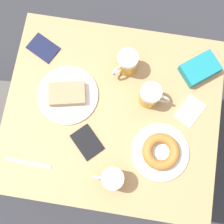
{
  "coord_description": "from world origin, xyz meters",
  "views": [
    {
      "loc": [
        -0.27,
        -0.04,
        2.02
      ],
      "look_at": [
        0.0,
        0.0,
        0.77
      ],
      "focal_mm": 50.0,
      "sensor_mm": 36.0,
      "label": 1
    }
  ],
  "objects_px": {
    "beer_mug_left": "(112,179)",
    "passport_near_edge": "(43,48)",
    "plate_with_donut": "(161,152)",
    "beer_mug_center": "(151,96)",
    "beer_mug_right": "(127,63)",
    "plate_with_cake": "(67,94)",
    "blue_pouch": "(200,69)",
    "passport_far_edge": "(87,142)",
    "napkin_folded": "(190,111)",
    "fork": "(29,163)"
  },
  "relations": [
    {
      "from": "beer_mug_right",
      "to": "passport_far_edge",
      "type": "bearing_deg",
      "value": 162.31
    },
    {
      "from": "blue_pouch",
      "to": "passport_near_edge",
      "type": "bearing_deg",
      "value": 90.46
    },
    {
      "from": "passport_far_edge",
      "to": "napkin_folded",
      "type": "bearing_deg",
      "value": -63.81
    },
    {
      "from": "plate_with_donut",
      "to": "beer_mug_center",
      "type": "distance_m",
      "value": 0.23
    },
    {
      "from": "passport_near_edge",
      "to": "plate_with_donut",
      "type": "bearing_deg",
      "value": -123.33
    },
    {
      "from": "plate_with_donut",
      "to": "blue_pouch",
      "type": "height_order",
      "value": "plate_with_donut"
    },
    {
      "from": "plate_with_donut",
      "to": "fork",
      "type": "xyz_separation_m",
      "value": [
        -0.13,
        0.51,
        -0.02
      ]
    },
    {
      "from": "beer_mug_center",
      "to": "passport_near_edge",
      "type": "height_order",
      "value": "beer_mug_center"
    },
    {
      "from": "beer_mug_right",
      "to": "fork",
      "type": "xyz_separation_m",
      "value": [
        -0.46,
        0.33,
        -0.05
      ]
    },
    {
      "from": "beer_mug_right",
      "to": "napkin_folded",
      "type": "relative_size",
      "value": 0.77
    },
    {
      "from": "beer_mug_left",
      "to": "passport_near_edge",
      "type": "distance_m",
      "value": 0.63
    },
    {
      "from": "napkin_folded",
      "to": "fork",
      "type": "xyz_separation_m",
      "value": [
        -0.32,
        0.62,
        -0.0
      ]
    },
    {
      "from": "plate_with_cake",
      "to": "plate_with_donut",
      "type": "height_order",
      "value": "plate_with_donut"
    },
    {
      "from": "napkin_folded",
      "to": "plate_with_donut",
      "type": "bearing_deg",
      "value": 151.56
    },
    {
      "from": "fork",
      "to": "plate_with_cake",
      "type": "bearing_deg",
      "value": -18.66
    },
    {
      "from": "beer_mug_center",
      "to": "plate_with_cake",
      "type": "bearing_deg",
      "value": 96.35
    },
    {
      "from": "fork",
      "to": "passport_far_edge",
      "type": "distance_m",
      "value": 0.25
    },
    {
      "from": "passport_near_edge",
      "to": "passport_far_edge",
      "type": "height_order",
      "value": "same"
    },
    {
      "from": "napkin_folded",
      "to": "passport_far_edge",
      "type": "xyz_separation_m",
      "value": [
        -0.2,
        0.4,
        0.0
      ]
    },
    {
      "from": "plate_with_cake",
      "to": "passport_far_edge",
      "type": "bearing_deg",
      "value": -147.84
    },
    {
      "from": "passport_far_edge",
      "to": "plate_with_cake",
      "type": "bearing_deg",
      "value": 32.16
    },
    {
      "from": "beer_mug_right",
      "to": "beer_mug_center",
      "type": "bearing_deg",
      "value": -137.2
    },
    {
      "from": "passport_far_edge",
      "to": "beer_mug_center",
      "type": "bearing_deg",
      "value": -45.58
    },
    {
      "from": "beer_mug_center",
      "to": "fork",
      "type": "height_order",
      "value": "beer_mug_center"
    },
    {
      "from": "plate_with_donut",
      "to": "beer_mug_right",
      "type": "xyz_separation_m",
      "value": [
        0.34,
        0.19,
        0.03
      ]
    },
    {
      "from": "plate_with_cake",
      "to": "fork",
      "type": "xyz_separation_m",
      "value": [
        -0.3,
        0.1,
        -0.01
      ]
    },
    {
      "from": "passport_near_edge",
      "to": "blue_pouch",
      "type": "distance_m",
      "value": 0.68
    },
    {
      "from": "beer_mug_left",
      "to": "passport_far_edge",
      "type": "distance_m",
      "value": 0.18
    },
    {
      "from": "plate_with_cake",
      "to": "blue_pouch",
      "type": "distance_m",
      "value": 0.57
    },
    {
      "from": "beer_mug_right",
      "to": "napkin_folded",
      "type": "bearing_deg",
      "value": -116.87
    },
    {
      "from": "plate_with_donut",
      "to": "blue_pouch",
      "type": "bearing_deg",
      "value": -17.81
    },
    {
      "from": "plate_with_donut",
      "to": "passport_near_edge",
      "type": "relative_size",
      "value": 1.54
    },
    {
      "from": "napkin_folded",
      "to": "passport_far_edge",
      "type": "bearing_deg",
      "value": 116.19
    },
    {
      "from": "napkin_folded",
      "to": "passport_near_edge",
      "type": "bearing_deg",
      "value": 75.0
    },
    {
      "from": "beer_mug_center",
      "to": "passport_near_edge",
      "type": "xyz_separation_m",
      "value": [
        0.15,
        0.49,
        -0.05
      ]
    },
    {
      "from": "blue_pouch",
      "to": "plate_with_cake",
      "type": "bearing_deg",
      "value": 110.34
    },
    {
      "from": "passport_far_edge",
      "to": "beer_mug_left",
      "type": "bearing_deg",
      "value": -136.12
    },
    {
      "from": "napkin_folded",
      "to": "beer_mug_right",
      "type": "bearing_deg",
      "value": 63.13
    },
    {
      "from": "beer_mug_right",
      "to": "fork",
      "type": "height_order",
      "value": "beer_mug_right"
    },
    {
      "from": "beer_mug_center",
      "to": "blue_pouch",
      "type": "relative_size",
      "value": 0.69
    },
    {
      "from": "beer_mug_center",
      "to": "blue_pouch",
      "type": "xyz_separation_m",
      "value": [
        0.16,
        -0.19,
        -0.03
      ]
    },
    {
      "from": "beer_mug_right",
      "to": "blue_pouch",
      "type": "height_order",
      "value": "beer_mug_right"
    },
    {
      "from": "plate_with_donut",
      "to": "beer_mug_right",
      "type": "height_order",
      "value": "beer_mug_right"
    },
    {
      "from": "plate_with_cake",
      "to": "passport_near_edge",
      "type": "height_order",
      "value": "plate_with_cake"
    },
    {
      "from": "fork",
      "to": "beer_mug_center",
      "type": "bearing_deg",
      "value": -52.38
    },
    {
      "from": "plate_with_cake",
      "to": "napkin_folded",
      "type": "relative_size",
      "value": 1.78
    },
    {
      "from": "beer_mug_left",
      "to": "passport_far_edge",
      "type": "height_order",
      "value": "beer_mug_left"
    },
    {
      "from": "beer_mug_left",
      "to": "napkin_folded",
      "type": "relative_size",
      "value": 0.87
    },
    {
      "from": "fork",
      "to": "blue_pouch",
      "type": "distance_m",
      "value": 0.81
    },
    {
      "from": "plate_with_donut",
      "to": "passport_far_edge",
      "type": "distance_m",
      "value": 0.3
    }
  ]
}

